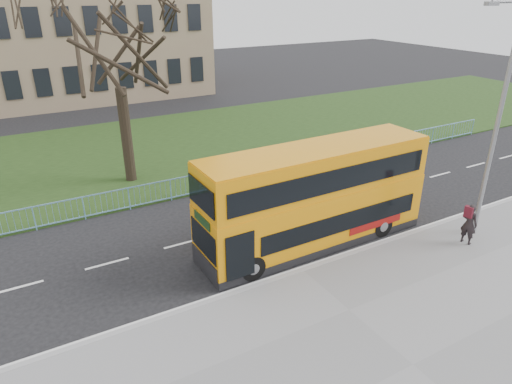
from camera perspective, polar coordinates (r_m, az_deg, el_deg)
ground at (r=17.85m, az=2.94°, el=-7.58°), size 120.00×120.00×0.00m
pavement at (r=13.81m, az=19.00°, el=-19.90°), size 80.00×10.50×0.12m
kerb at (r=16.74m, az=5.82°, el=-9.78°), size 80.00×0.20×0.14m
grass_verge at (r=29.78m, az=-11.93°, el=5.35°), size 80.00×15.40×0.08m
guard_railing at (r=22.81m, az=-5.89°, el=1.26°), size 40.00×0.12×1.10m
bare_tree at (r=23.61m, az=-16.85°, el=14.61°), size 8.09×8.09×11.56m
civic_building at (r=47.92m, az=-27.11°, el=18.87°), size 30.00×15.00×14.00m
yellow_bus at (r=17.68m, az=7.45°, el=-0.28°), size 9.47×2.37×3.96m
pedestrian at (r=19.69m, az=25.08°, el=-3.63°), size 0.53×0.69×1.68m
street_lamp at (r=19.38m, az=27.89°, el=8.32°), size 1.89×0.34×8.90m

